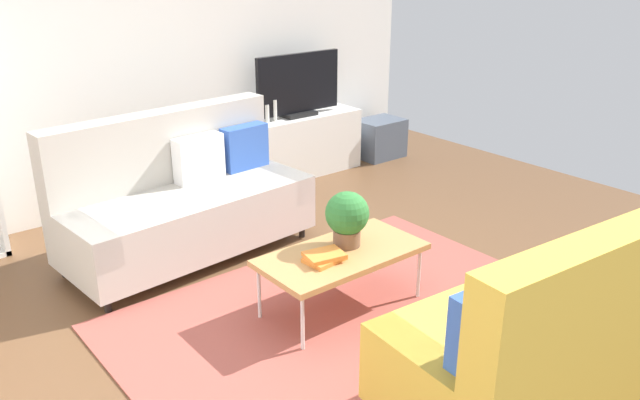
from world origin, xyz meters
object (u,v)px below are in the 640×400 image
(tv_console, at_px, (298,145))
(storage_trunk, at_px, (380,138))
(bottle_0, at_px, (267,114))
(bottle_1, at_px, (275,110))
(vase_0, at_px, (248,116))
(couch_beige, at_px, (184,200))
(couch_green, at_px, (563,327))
(tv, at_px, (298,86))
(table_book_0, at_px, (324,259))
(coffee_table, at_px, (342,255))
(potted_plant, at_px, (347,217))

(tv_console, relative_size, storage_trunk, 2.69)
(bottle_0, distance_m, bottle_1, 0.10)
(storage_trunk, xyz_separation_m, vase_0, (-1.68, 0.15, 0.49))
(couch_beige, xyz_separation_m, vase_0, (1.25, 1.02, 0.27))
(storage_trunk, height_order, vase_0, vase_0)
(couch_green, xyz_separation_m, vase_0, (0.59, 3.86, 0.27))
(tv_console, height_order, bottle_1, bottle_1)
(tv, bearing_deg, couch_green, -107.12)
(tv_console, xyz_separation_m, tv, (-0.00, -0.02, 0.63))
(tv, distance_m, bottle_0, 0.47)
(tv_console, relative_size, bottle_0, 7.81)
(table_book_0, bearing_deg, couch_beige, 98.48)
(couch_beige, relative_size, coffee_table, 1.78)
(bottle_0, bearing_deg, bottle_1, 0.00)
(tv, relative_size, bottle_0, 5.58)
(coffee_table, bearing_deg, potted_plant, 31.58)
(couch_beige, bearing_deg, vase_0, -145.49)
(tv, bearing_deg, table_book_0, -123.93)
(tv_console, bearing_deg, coffee_table, -121.14)
(couch_green, relative_size, vase_0, 13.24)
(bottle_1, bearing_deg, tv, 3.66)
(coffee_table, xyz_separation_m, vase_0, (0.86, 2.44, 0.32))
(tv, xyz_separation_m, bottle_0, (-0.41, -0.02, -0.22))
(couch_green, bearing_deg, bottle_0, 83.44)
(couch_green, distance_m, tv_console, 3.99)
(bottle_1, bearing_deg, couch_beige, -148.59)
(coffee_table, xyz_separation_m, storage_trunk, (2.54, 2.29, -0.17))
(couch_green, xyz_separation_m, table_book_0, (-0.45, 1.39, -0.01))
(couch_green, distance_m, bottle_1, 3.88)
(couch_beige, xyz_separation_m, bottle_1, (1.52, 0.93, 0.30))
(coffee_table, height_order, bottle_1, bottle_1)
(tv_console, bearing_deg, table_book_0, -123.71)
(tv_console, height_order, bottle_0, bottle_0)
(storage_trunk, relative_size, vase_0, 3.51)
(storage_trunk, relative_size, bottle_1, 2.42)
(bottle_0, bearing_deg, couch_green, -101.36)
(coffee_table, distance_m, potted_plant, 0.26)
(vase_0, distance_m, bottle_1, 0.28)
(coffee_table, height_order, tv, tv)
(coffee_table, relative_size, bottle_0, 6.14)
(couch_green, xyz_separation_m, bottle_0, (0.76, 3.77, 0.28))
(tv_console, distance_m, potted_plant, 2.72)
(tv_console, distance_m, vase_0, 0.70)
(couch_green, relative_size, tv, 1.96)
(vase_0, bearing_deg, bottle_1, -18.60)
(storage_trunk, xyz_separation_m, bottle_0, (-1.51, 0.06, 0.51))
(vase_0, bearing_deg, storage_trunk, -5.10)
(potted_plant, bearing_deg, bottle_1, 65.60)
(storage_trunk, bearing_deg, bottle_0, 177.72)
(couch_beige, bearing_deg, tv, -157.24)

